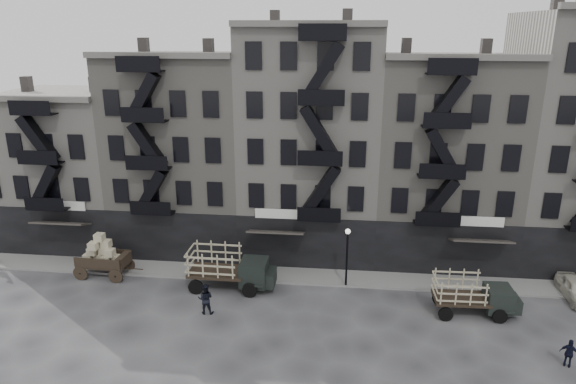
# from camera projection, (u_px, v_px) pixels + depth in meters

# --- Properties ---
(ground) EXTENTS (140.00, 140.00, 0.00)m
(ground) POSITION_uv_depth(u_px,v_px,m) (299.00, 304.00, 33.04)
(ground) COLOR #38383A
(ground) RESTS_ON ground
(sidewalk) EXTENTS (55.00, 2.50, 0.15)m
(sidewalk) POSITION_uv_depth(u_px,v_px,m) (304.00, 276.00, 36.56)
(sidewalk) COLOR slate
(sidewalk) RESTS_ON ground
(building_west) EXTENTS (10.00, 11.35, 13.20)m
(building_west) POSITION_uv_depth(u_px,v_px,m) (70.00, 166.00, 42.53)
(building_west) COLOR #A19D94
(building_west) RESTS_ON ground
(building_midwest) EXTENTS (10.00, 11.35, 16.20)m
(building_midwest) POSITION_uv_depth(u_px,v_px,m) (186.00, 151.00, 41.04)
(building_midwest) COLOR gray
(building_midwest) RESTS_ON ground
(building_center) EXTENTS (10.00, 11.35, 18.20)m
(building_center) POSITION_uv_depth(u_px,v_px,m) (311.00, 142.00, 39.70)
(building_center) COLOR #A19D94
(building_center) RESTS_ON ground
(building_mideast) EXTENTS (10.00, 11.35, 16.20)m
(building_mideast) POSITION_uv_depth(u_px,v_px,m) (442.00, 158.00, 38.98)
(building_mideast) COLOR gray
(building_mideast) RESTS_ON ground
(lamp_post) EXTENTS (0.36, 0.36, 4.28)m
(lamp_post) POSITION_uv_depth(u_px,v_px,m) (347.00, 250.00, 34.33)
(lamp_post) COLOR black
(lamp_post) RESTS_ON ground
(wagon) EXTENTS (3.81, 2.21, 3.13)m
(wagon) POSITION_uv_depth(u_px,v_px,m) (101.00, 253.00, 36.26)
(wagon) COLOR black
(wagon) RESTS_ON ground
(stake_truck_west) EXTENTS (5.88, 2.52, 2.93)m
(stake_truck_west) POSITION_uv_depth(u_px,v_px,m) (229.00, 265.00, 34.57)
(stake_truck_west) COLOR black
(stake_truck_west) RESTS_ON ground
(stake_truck_east) EXTENTS (5.19, 2.28, 2.57)m
(stake_truck_east) POSITION_uv_depth(u_px,v_px,m) (474.00, 292.00, 31.48)
(stake_truck_east) COLOR black
(stake_truck_east) RESTS_ON ground
(pedestrian_mid) EXTENTS (1.00, 0.80, 1.98)m
(pedestrian_mid) POSITION_uv_depth(u_px,v_px,m) (205.00, 299.00, 31.69)
(pedestrian_mid) COLOR black
(pedestrian_mid) RESTS_ON ground
(policeman) EXTENTS (1.01, 0.78, 1.60)m
(policeman) POSITION_uv_depth(u_px,v_px,m) (569.00, 353.00, 26.72)
(policeman) COLOR black
(policeman) RESTS_ON ground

